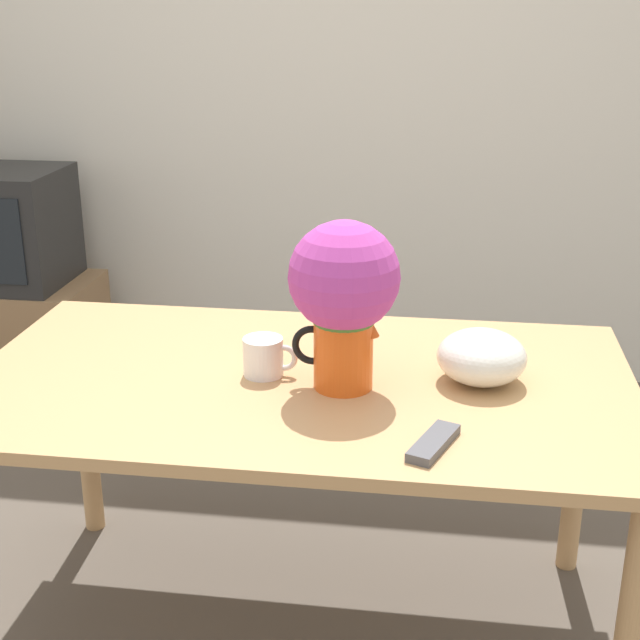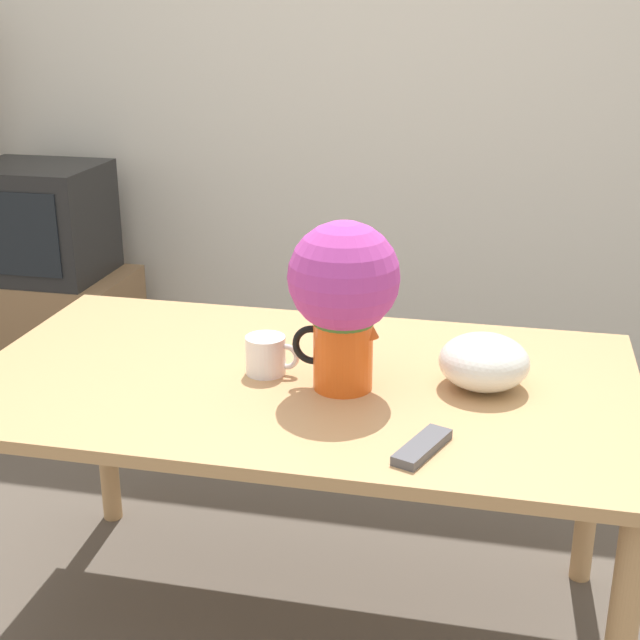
# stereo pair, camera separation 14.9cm
# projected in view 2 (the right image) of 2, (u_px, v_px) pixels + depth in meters

# --- Properties ---
(wall_back) EXTENTS (8.00, 0.05, 2.60)m
(wall_back) POSITION_uv_depth(u_px,v_px,m) (396.00, 72.00, 3.62)
(wall_back) COLOR silver
(wall_back) RESTS_ON ground_plane
(table) EXTENTS (1.59, 0.91, 0.74)m
(table) POSITION_uv_depth(u_px,v_px,m) (302.00, 408.00, 2.16)
(table) COLOR tan
(table) RESTS_ON ground_plane
(flower_vase) EXTENTS (0.25, 0.25, 0.40)m
(flower_vase) POSITION_uv_depth(u_px,v_px,m) (344.00, 292.00, 1.99)
(flower_vase) COLOR #E05619
(flower_vase) RESTS_ON table
(coffee_mug) EXTENTS (0.13, 0.10, 0.09)m
(coffee_mug) POSITION_uv_depth(u_px,v_px,m) (267.00, 355.00, 2.13)
(coffee_mug) COLOR white
(coffee_mug) RESTS_ON table
(white_bowl) EXTENTS (0.21, 0.21, 0.13)m
(white_bowl) POSITION_uv_depth(u_px,v_px,m) (484.00, 362.00, 2.05)
(white_bowl) COLOR silver
(white_bowl) RESTS_ON table
(remote_control) EXTENTS (0.11, 0.18, 0.02)m
(remote_control) POSITION_uv_depth(u_px,v_px,m) (422.00, 447.00, 1.78)
(remote_control) COLOR #4C4C51
(remote_control) RESTS_ON table
(tv_stand) EXTENTS (0.71, 0.46, 0.47)m
(tv_stand) POSITION_uv_depth(u_px,v_px,m) (51.00, 325.00, 3.91)
(tv_stand) COLOR #8E6B47
(tv_stand) RESTS_ON ground_plane
(tv_set) EXTENTS (0.53, 0.45, 0.47)m
(tv_set) POSITION_uv_depth(u_px,v_px,m) (39.00, 221.00, 3.75)
(tv_set) COLOR black
(tv_set) RESTS_ON tv_stand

